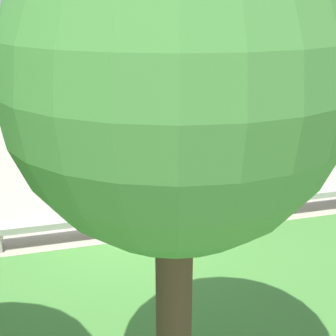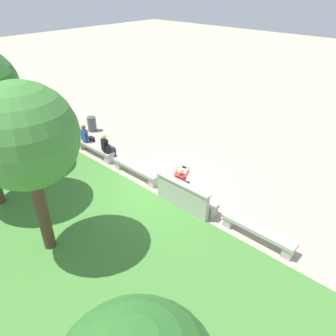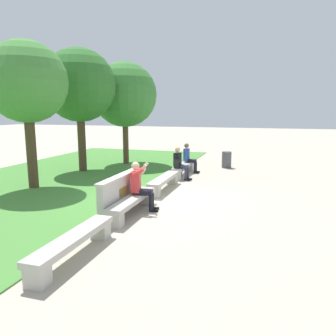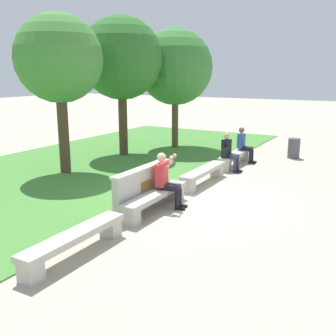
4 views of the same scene
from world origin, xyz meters
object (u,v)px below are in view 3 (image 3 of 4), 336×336
object	(u,v)px
bench_main	(74,243)
tree_far_back	(79,86)
bench_far	(184,168)
person_distant	(180,162)
trash_bin	(227,160)
backpack	(177,164)
person_companion	(189,157)
tree_behind_wall	(125,95)
bench_near	(132,203)
person_photographer	(140,184)
tree_left_background	(26,83)
bench_mid	(164,181)

from	to	relation	value
bench_main	tree_far_back	bearing A→B (deg)	30.36
bench_far	person_distant	xyz separation A→B (m)	(-0.86, -0.06, 0.36)
person_distant	trash_bin	xyz separation A→B (m)	(3.11, -1.42, -0.30)
bench_far	person_distant	distance (m)	0.93
trash_bin	backpack	bearing A→B (deg)	154.85
trash_bin	person_companion	bearing A→B (deg)	139.04
tree_behind_wall	bench_far	bearing A→B (deg)	-118.67
bench_far	tree_far_back	world-z (taller)	tree_far_back
person_companion	bench_near	bearing A→B (deg)	179.37
bench_main	backpack	bearing A→B (deg)	0.11
person_photographer	bench_main	bearing A→B (deg)	178.58
backpack	tree_left_background	xyz separation A→B (m)	(-2.80, 4.37, 2.91)
bench_main	bench_mid	size ratio (longest dim) A/B	1.00
person_photographer	tree_left_background	world-z (taller)	tree_left_background
person_distant	tree_behind_wall	bearing A→B (deg)	52.00
bench_near	bench_mid	bearing A→B (deg)	0.00
bench_mid	tree_far_back	xyz separation A→B (m)	(2.20, 4.44, 3.35)
bench_far	person_companion	distance (m)	0.72
bench_main	tree_left_background	world-z (taller)	tree_left_background
tree_behind_wall	tree_left_background	distance (m)	5.71
bench_far	backpack	bearing A→B (deg)	179.14
bench_main	trash_bin	xyz separation A→B (m)	(10.32, -1.48, 0.07)
bench_far	person_photographer	distance (m)	5.02
person_companion	bench_mid	bearing A→B (deg)	178.85
bench_near	trash_bin	xyz separation A→B (m)	(7.63, -1.48, 0.07)
person_distant	backpack	distance (m)	0.12
backpack	tree_behind_wall	size ratio (longest dim) A/B	0.09
backpack	trash_bin	size ratio (longest dim) A/B	0.57
tree_left_background	tree_far_back	size ratio (longest dim) A/B	0.94
bench_main	bench_far	bearing A→B (deg)	0.00
person_distant	tree_left_background	size ratio (longest dim) A/B	0.26
tree_far_back	trash_bin	world-z (taller)	tree_far_back
bench_main	trash_bin	bearing A→B (deg)	-8.17
tree_behind_wall	tree_far_back	world-z (taller)	tree_far_back
person_distant	trash_bin	world-z (taller)	person_distant
person_companion	backpack	world-z (taller)	person_companion
bench_mid	bench_far	size ratio (longest dim) A/B	1.00
bench_main	person_companion	world-z (taller)	person_companion
tree_left_background	tree_far_back	xyz separation A→B (m)	(3.25, 0.06, 0.12)
bench_far	tree_far_back	xyz separation A→B (m)	(-0.49, 4.44, 3.35)
trash_bin	tree_left_background	bearing A→B (deg)	135.59
bench_near	backpack	size ratio (longest dim) A/B	5.49
bench_far	backpack	world-z (taller)	backpack
tree_left_background	trash_bin	bearing A→B (deg)	-44.41
backpack	tree_far_back	xyz separation A→B (m)	(0.45, 4.43, 3.03)
bench_near	trash_bin	bearing A→B (deg)	-10.99
person_companion	backpack	distance (m)	1.56
bench_main	bench_near	distance (m)	2.69
tree_left_background	bench_near	bearing A→B (deg)	-110.49
trash_bin	bench_far	bearing A→B (deg)	146.59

